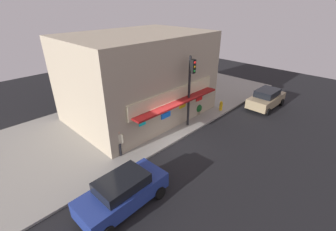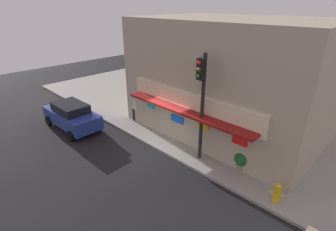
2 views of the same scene
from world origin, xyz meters
The scene contains 10 objects.
ground_plane centered at (0.00, 0.00, 0.00)m, with size 48.51×48.51×0.00m, color black.
sidewalk centered at (0.00, 5.22, 0.07)m, with size 32.34×10.44×0.14m, color gray.
corner_building centered at (1.19, 5.18, 3.41)m, with size 10.96×8.49×6.55m.
traffic_light centered at (2.30, 0.81, 3.55)m, with size 0.32×0.58×5.33m.
fire_hydrant centered at (6.41, 0.56, 0.56)m, with size 0.50×0.26×0.86m.
trash_can centered at (1.15, 2.17, 0.59)m, with size 0.47×0.47×0.89m, color #2D2D2D.
pedestrian centered at (-3.61, 1.48, 1.08)m, with size 0.55×0.43×1.71m.
potted_plant_by_doorway centered at (4.31, 1.50, 0.67)m, with size 0.68×0.68×0.94m.
parked_car_blue centered at (-5.82, -1.90, 0.86)m, with size 4.36×2.14×1.66m.
parked_car_tan centered at (10.04, -1.85, 0.87)m, with size 4.24×2.11×1.71m.
Camera 1 is at (-10.18, -9.06, 8.86)m, focal length 24.90 mm.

